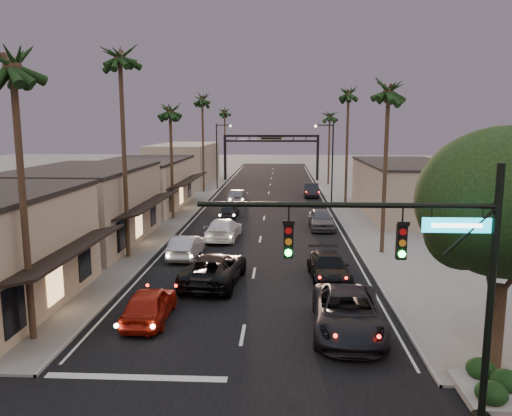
# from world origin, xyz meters

# --- Properties ---
(ground) EXTENTS (200.00, 200.00, 0.00)m
(ground) POSITION_xyz_m (0.00, 40.00, 0.00)
(ground) COLOR slate
(ground) RESTS_ON ground
(road) EXTENTS (14.00, 120.00, 0.02)m
(road) POSITION_xyz_m (0.00, 45.00, 0.00)
(road) COLOR black
(road) RESTS_ON ground
(sidewalk_left) EXTENTS (5.00, 92.00, 0.12)m
(sidewalk_left) POSITION_xyz_m (-9.50, 52.00, 0.06)
(sidewalk_left) COLOR slate
(sidewalk_left) RESTS_ON ground
(sidewalk_right) EXTENTS (5.00, 92.00, 0.12)m
(sidewalk_right) POSITION_xyz_m (9.50, 52.00, 0.06)
(sidewalk_right) COLOR slate
(sidewalk_right) RESTS_ON ground
(storefront_mid) EXTENTS (8.00, 14.00, 5.50)m
(storefront_mid) POSITION_xyz_m (-13.00, 26.00, 2.75)
(storefront_mid) COLOR gray
(storefront_mid) RESTS_ON ground
(storefront_far) EXTENTS (8.00, 16.00, 5.00)m
(storefront_far) POSITION_xyz_m (-13.00, 42.00, 2.50)
(storefront_far) COLOR tan
(storefront_far) RESTS_ON ground
(storefront_dist) EXTENTS (8.00, 20.00, 6.00)m
(storefront_dist) POSITION_xyz_m (-13.00, 65.00, 3.00)
(storefront_dist) COLOR gray
(storefront_dist) RESTS_ON ground
(building_right) EXTENTS (8.00, 18.00, 5.00)m
(building_right) POSITION_xyz_m (14.00, 40.00, 2.50)
(building_right) COLOR gray
(building_right) RESTS_ON ground
(traffic_signal) EXTENTS (8.51, 0.22, 7.80)m
(traffic_signal) POSITION_xyz_m (5.69, 4.00, 5.08)
(traffic_signal) COLOR black
(traffic_signal) RESTS_ON ground
(corner_tree) EXTENTS (6.20, 6.20, 8.80)m
(corner_tree) POSITION_xyz_m (9.48, 7.45, 5.98)
(corner_tree) COLOR #38281C
(corner_tree) RESTS_ON ground
(planter) EXTENTS (2.20, 2.60, 0.24)m
(planter) POSITION_xyz_m (8.60, 5.50, 0.00)
(planter) COLOR gray
(planter) RESTS_ON ground
(arch) EXTENTS (15.20, 0.40, 7.27)m
(arch) POSITION_xyz_m (0.00, 70.00, 5.53)
(arch) COLOR black
(arch) RESTS_ON ground
(streetlight_right) EXTENTS (2.13, 0.30, 9.00)m
(streetlight_right) POSITION_xyz_m (6.92, 45.00, 5.33)
(streetlight_right) COLOR black
(streetlight_right) RESTS_ON ground
(streetlight_left) EXTENTS (2.13, 0.30, 9.00)m
(streetlight_left) POSITION_xyz_m (-6.92, 58.00, 5.33)
(streetlight_left) COLOR black
(streetlight_left) RESTS_ON ground
(palm_la) EXTENTS (3.20, 3.20, 13.20)m
(palm_la) POSITION_xyz_m (-8.60, 9.00, 11.44)
(palm_la) COLOR #38281C
(palm_la) RESTS_ON ground
(palm_lb) EXTENTS (3.20, 3.20, 15.20)m
(palm_lb) POSITION_xyz_m (-8.60, 22.00, 13.39)
(palm_lb) COLOR #38281C
(palm_lb) RESTS_ON ground
(palm_lc) EXTENTS (3.20, 3.20, 12.20)m
(palm_lc) POSITION_xyz_m (-8.60, 36.00, 10.47)
(palm_lc) COLOR #38281C
(palm_lc) RESTS_ON ground
(palm_ld) EXTENTS (3.20, 3.20, 14.20)m
(palm_ld) POSITION_xyz_m (-8.60, 55.00, 12.42)
(palm_ld) COLOR #38281C
(palm_ld) RESTS_ON ground
(palm_ra) EXTENTS (3.20, 3.20, 13.20)m
(palm_ra) POSITION_xyz_m (8.60, 24.00, 11.44)
(palm_ra) COLOR #38281C
(palm_ra) RESTS_ON ground
(palm_rb) EXTENTS (3.20, 3.20, 14.20)m
(palm_rb) POSITION_xyz_m (8.60, 44.00, 12.42)
(palm_rb) COLOR #38281C
(palm_rb) RESTS_ON ground
(palm_rc) EXTENTS (3.20, 3.20, 12.20)m
(palm_rc) POSITION_xyz_m (8.60, 64.00, 10.47)
(palm_rc) COLOR #38281C
(palm_rc) RESTS_ON ground
(palm_far) EXTENTS (3.20, 3.20, 13.20)m
(palm_far) POSITION_xyz_m (-8.30, 78.00, 11.44)
(palm_far) COLOR #38281C
(palm_far) RESTS_ON ground
(oncoming_red) EXTENTS (1.92, 4.63, 1.57)m
(oncoming_red) POSITION_xyz_m (-4.35, 11.39, 0.78)
(oncoming_red) COLOR #9B180B
(oncoming_red) RESTS_ON ground
(oncoming_pickup) EXTENTS (3.50, 6.52, 1.74)m
(oncoming_pickup) POSITION_xyz_m (-2.12, 16.89, 0.87)
(oncoming_pickup) COLOR black
(oncoming_pickup) RESTS_ON ground
(oncoming_silver) EXTENTS (1.87, 4.73, 1.53)m
(oncoming_silver) POSITION_xyz_m (-4.75, 22.39, 0.77)
(oncoming_silver) COLOR #A9AAAF
(oncoming_silver) RESTS_ON ground
(oncoming_white) EXTENTS (2.67, 5.81, 1.65)m
(oncoming_white) POSITION_xyz_m (-2.86, 27.89, 0.82)
(oncoming_white) COLOR white
(oncoming_white) RESTS_ON ground
(oncoming_dgrey) EXTENTS (1.79, 4.03, 1.35)m
(oncoming_dgrey) POSITION_xyz_m (-3.37, 37.03, 0.67)
(oncoming_dgrey) COLOR black
(oncoming_dgrey) RESTS_ON ground
(oncoming_grey_far) EXTENTS (2.01, 4.54, 1.45)m
(oncoming_grey_far) POSITION_xyz_m (-3.35, 46.69, 0.73)
(oncoming_grey_far) COLOR #57575D
(oncoming_grey_far) RESTS_ON ground
(curbside_near) EXTENTS (3.26, 6.52, 1.77)m
(curbside_near) POSITION_xyz_m (4.48, 10.50, 0.89)
(curbside_near) COLOR black
(curbside_near) RESTS_ON ground
(curbside_black) EXTENTS (2.44, 5.37, 1.53)m
(curbside_black) POSITION_xyz_m (4.36, 17.83, 0.76)
(curbside_black) COLOR black
(curbside_black) RESTS_ON ground
(curbside_grey) EXTENTS (2.10, 5.06, 1.72)m
(curbside_grey) POSITION_xyz_m (5.06, 32.21, 0.86)
(curbside_grey) COLOR #535359
(curbside_grey) RESTS_ON ground
(curbside_far) EXTENTS (1.89, 5.03, 1.64)m
(curbside_far) POSITION_xyz_m (5.37, 51.77, 0.82)
(curbside_far) COLOR black
(curbside_far) RESTS_ON ground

